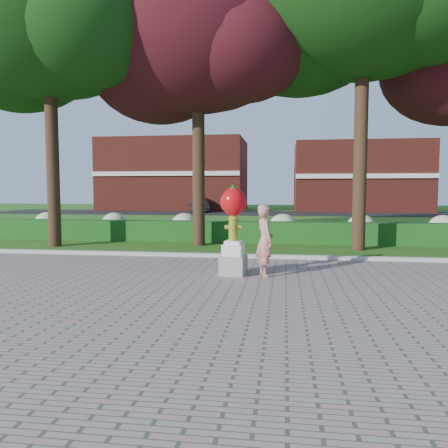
% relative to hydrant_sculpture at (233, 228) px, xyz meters
% --- Properties ---
extents(ground, '(100.00, 100.00, 0.00)m').
position_rel_hydrant_sculpture_xyz_m(ground, '(0.09, -0.47, -1.13)').
color(ground, '#2A5916').
rests_on(ground, ground).
extents(walkway, '(40.00, 14.00, 0.04)m').
position_rel_hydrant_sculpture_xyz_m(walkway, '(0.09, -4.47, -1.11)').
color(walkway, gray).
rests_on(walkway, ground).
extents(curb, '(40.00, 0.18, 0.15)m').
position_rel_hydrant_sculpture_xyz_m(curb, '(0.09, 2.53, -1.06)').
color(curb, '#ADADA5').
rests_on(curb, ground).
extents(lawn_hedge, '(24.00, 0.70, 0.80)m').
position_rel_hydrant_sculpture_xyz_m(lawn_hedge, '(0.09, 6.53, -0.73)').
color(lawn_hedge, '#164F17').
rests_on(lawn_hedge, ground).
extents(hydrangea_row, '(20.10, 1.10, 0.99)m').
position_rel_hydrant_sculpture_xyz_m(hydrangea_row, '(0.66, 7.53, -0.58)').
color(hydrangea_row, '#B9C093').
rests_on(hydrangea_row, ground).
extents(street, '(50.00, 8.00, 0.02)m').
position_rel_hydrant_sculpture_xyz_m(street, '(0.09, 27.53, -1.12)').
color(street, black).
rests_on(street, ground).
extents(building_left, '(14.00, 8.00, 7.00)m').
position_rel_hydrant_sculpture_xyz_m(building_left, '(-9.91, 33.53, 2.37)').
color(building_left, maroon).
rests_on(building_left, ground).
extents(building_right, '(12.00, 8.00, 6.40)m').
position_rel_hydrant_sculpture_xyz_m(building_right, '(8.09, 33.53, 2.07)').
color(building_right, maroon).
rests_on(building_right, ground).
extents(tree_far_left, '(9.00, 7.68, 11.66)m').
position_rel_hydrant_sculpture_xyz_m(tree_far_left, '(-7.02, 4.62, 6.83)').
color(tree_far_left, black).
rests_on(tree_far_left, ground).
extents(tree_mid_left, '(8.25, 7.04, 10.69)m').
position_rel_hydrant_sculpture_xyz_m(tree_mid_left, '(-2.01, 5.61, 6.17)').
color(tree_mid_left, black).
rests_on(tree_mid_left, ground).
extents(hydrant_sculpture, '(0.62, 0.62, 2.06)m').
position_rel_hydrant_sculpture_xyz_m(hydrant_sculpture, '(0.00, 0.00, 0.00)').
color(hydrant_sculpture, gray).
rests_on(hydrant_sculpture, walkway).
extents(woman, '(0.58, 0.69, 1.63)m').
position_rel_hydrant_sculpture_xyz_m(woman, '(0.72, -0.05, -0.28)').
color(woman, tan).
rests_on(woman, walkway).
extents(parked_car, '(2.79, 4.57, 1.45)m').
position_rel_hydrant_sculpture_xyz_m(parked_car, '(-6.49, 28.79, -0.38)').
color(parked_car, '#3F4347').
rests_on(parked_car, street).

